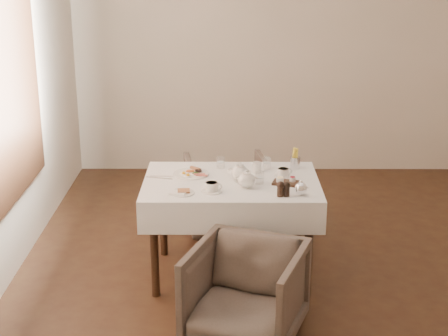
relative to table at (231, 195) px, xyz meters
The scene contains 20 objects.
table is the anchor object (origin of this frame).
armchair_near 0.94m from the table, 84.42° to the right, with size 0.67×0.69×0.63m, color #4E4239.
armchair_far 0.90m from the table, 91.73° to the left, with size 0.69×0.71×0.65m, color #4E4239.
breakfast_plate 0.35m from the table, 155.54° to the left, with size 0.27×0.27×0.03m.
side_plate 0.46m from the table, 142.25° to the right, with size 0.18×0.17×0.02m.
teapot_centre 0.20m from the table, 11.07° to the left, with size 0.17×0.13×0.14m, color white, non-canonical shape.
teapot_front 0.26m from the table, 54.83° to the right, with size 0.17×0.13×0.14m, color white, non-canonical shape.
creamer 0.31m from the table, 43.69° to the left, with size 0.07×0.07×0.08m, color white.
teacup_near 0.31m from the table, 120.24° to the right, with size 0.14×0.14×0.07m.
teacup_far 0.42m from the table, 12.19° to the left, with size 0.13×0.13×0.06m.
glass_left 0.34m from the table, 105.39° to the left, with size 0.06×0.06×0.09m, color silver.
glass_mid 0.27m from the table, 16.97° to the right, with size 0.06×0.06×0.09m, color silver.
glass_right 0.42m from the table, 45.84° to the left, with size 0.06×0.06×0.09m, color silver.
condiment_board 0.42m from the table, ahead, with size 0.21×0.17×0.05m.
pepper_mill_left 0.49m from the table, 43.85° to the right, with size 0.05×0.05×0.11m, color black, non-canonical shape.
pepper_mill_right 0.52m from the table, 40.37° to the right, with size 0.05×0.05×0.11m, color black, non-canonical shape.
silver_pot 0.59m from the table, 31.95° to the right, with size 0.10×0.09×0.11m, color white, non-canonical shape.
fries_cup 0.60m from the table, 30.10° to the left, with size 0.08×0.08×0.16m.
cutlery_fork 0.54m from the table, behind, with size 0.01×0.18×0.00m, color silver.
cutlery_knife 0.55m from the table, behind, with size 0.02×0.20×0.00m, color silver.
Camera 1 is at (-0.64, -4.72, 2.43)m, focal length 55.00 mm.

